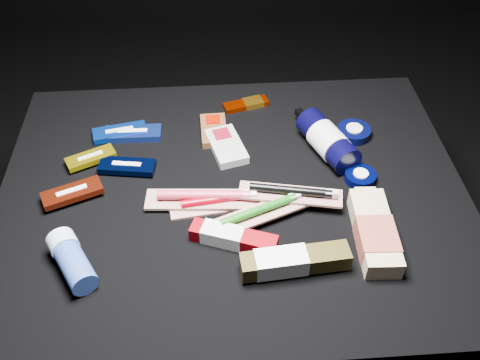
{
  "coord_description": "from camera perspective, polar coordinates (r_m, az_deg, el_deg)",
  "views": [
    {
      "loc": [
        -0.04,
        -0.78,
        1.2
      ],
      "look_at": [
        0.01,
        0.01,
        0.42
      ],
      "focal_mm": 40.0,
      "sensor_mm": 36.0,
      "label": 1
    }
  ],
  "objects": [
    {
      "name": "luna_bar_4",
      "position": [
        1.14,
        -17.46,
        -1.32
      ],
      "size": [
        0.13,
        0.09,
        0.02
      ],
      "rotation": [
        0.0,
        0.0,
        0.39
      ],
      "color": "maroon",
      "rests_on": "cloth_table"
    },
    {
      "name": "bodywash_bottle",
      "position": [
        1.05,
        14.17,
        -5.53
      ],
      "size": [
        0.08,
        0.21,
        0.04
      ],
      "rotation": [
        0.0,
        0.0,
        -0.05
      ],
      "color": "#D3B98B",
      "rests_on": "cloth_table"
    },
    {
      "name": "lotion_bottle",
      "position": [
        1.2,
        9.31,
        4.2
      ],
      "size": [
        0.12,
        0.21,
        0.07
      ],
      "rotation": [
        0.0,
        0.0,
        0.38
      ],
      "color": "black",
      "rests_on": "cloth_table"
    },
    {
      "name": "clif_bar_0",
      "position": [
        1.26,
        -2.82,
        5.44
      ],
      "size": [
        0.06,
        0.11,
        0.02
      ],
      "rotation": [
        0.0,
        0.0,
        0.03
      ],
      "color": "brown",
      "rests_on": "cloth_table"
    },
    {
      "name": "cream_tin_upper",
      "position": [
        1.27,
        12.04,
        5.03
      ],
      "size": [
        0.08,
        0.08,
        0.02
      ],
      "rotation": [
        0.0,
        0.0,
        0.27
      ],
      "color": "black",
      "rests_on": "cloth_table"
    },
    {
      "name": "toothpaste_carton_green",
      "position": [
        0.97,
        5.38,
        -8.66
      ],
      "size": [
        0.2,
        0.06,
        0.04
      ],
      "rotation": [
        0.0,
        0.0,
        0.08
      ],
      "color": "#372C0D",
      "rests_on": "cloth_table"
    },
    {
      "name": "ground",
      "position": [
        1.43,
        -0.58,
        -12.42
      ],
      "size": [
        3.0,
        3.0,
        0.0
      ],
      "primitive_type": "plane",
      "color": "black",
      "rests_on": "ground"
    },
    {
      "name": "luna_bar_0",
      "position": [
        1.27,
        -11.36,
        4.89
      ],
      "size": [
        0.13,
        0.05,
        0.02
      ],
      "rotation": [
        0.0,
        0.0,
        -0.01
      ],
      "color": "navy",
      "rests_on": "cloth_table"
    },
    {
      "name": "cream_tin_lower",
      "position": [
        1.16,
        12.7,
        0.35
      ],
      "size": [
        0.07,
        0.07,
        0.02
      ],
      "rotation": [
        0.0,
        0.0,
        -0.08
      ],
      "color": "black",
      "rests_on": "cloth_table"
    },
    {
      "name": "deodorant_stick",
      "position": [
        1.02,
        -17.51,
        -8.16
      ],
      "size": [
        0.11,
        0.14,
        0.05
      ],
      "rotation": [
        0.0,
        0.0,
        0.52
      ],
      "color": "#2E4D9F",
      "rests_on": "cloth_table"
    },
    {
      "name": "toothbrush_pack_0",
      "position": [
        1.09,
        -1.42,
        -2.22
      ],
      "size": [
        0.23,
        0.08,
        0.03
      ],
      "rotation": [
        0.0,
        0.0,
        0.13
      ],
      "color": "beige",
      "rests_on": "cloth_table"
    },
    {
      "name": "luna_bar_1",
      "position": [
        1.28,
        -12.7,
        4.99
      ],
      "size": [
        0.13,
        0.07,
        0.02
      ],
      "rotation": [
        0.0,
        0.0,
        0.2
      ],
      "color": "#0A3AB1",
      "rests_on": "cloth_table"
    },
    {
      "name": "luna_bar_3",
      "position": [
        1.22,
        -15.63,
        2.3
      ],
      "size": [
        0.11,
        0.08,
        0.01
      ],
      "rotation": [
        0.0,
        0.0,
        0.44
      ],
      "color": "#AB960B",
      "rests_on": "cloth_table"
    },
    {
      "name": "toothbrush_pack_3",
      "position": [
        1.08,
        5.56,
        -1.35
      ],
      "size": [
        0.21,
        0.09,
        0.02
      ],
      "rotation": [
        0.0,
        0.0,
        -0.2
      ],
      "color": "beige",
      "rests_on": "cloth_table"
    },
    {
      "name": "toothbrush_pack_1",
      "position": [
        1.08,
        -3.64,
        -1.88
      ],
      "size": [
        0.24,
        0.07,
        0.03
      ],
      "rotation": [
        0.0,
        0.0,
        -0.07
      ],
      "color": "beige",
      "rests_on": "cloth_table"
    },
    {
      "name": "toothpaste_carton_red",
      "position": [
        1.02,
        -1.11,
        -6.1
      ],
      "size": [
        0.17,
        0.09,
        0.03
      ],
      "rotation": [
        0.0,
        0.0,
        -0.35
      ],
      "color": "#770006",
      "rests_on": "cloth_table"
    },
    {
      "name": "luna_bar_2",
      "position": [
        1.18,
        -11.95,
        1.45
      ],
      "size": [
        0.13,
        0.06,
        0.02
      ],
      "rotation": [
        0.0,
        0.0,
        -0.15
      ],
      "color": "black",
      "rests_on": "cloth_table"
    },
    {
      "name": "power_bar",
      "position": [
        1.34,
        0.89,
        8.14
      ],
      "size": [
        0.12,
        0.06,
        0.01
      ],
      "rotation": [
        0.0,
        0.0,
        0.27
      ],
      "color": "#771700",
      "rests_on": "cloth_table"
    },
    {
      "name": "cloth_table",
      "position": [
        1.27,
        -0.65,
        -7.47
      ],
      "size": [
        0.98,
        0.78,
        0.4
      ],
      "primitive_type": "cube",
      "color": "black",
      "rests_on": "ground"
    },
    {
      "name": "clif_bar_1",
      "position": [
        1.21,
        -1.54,
        3.78
      ],
      "size": [
        0.1,
        0.14,
        0.02
      ],
      "rotation": [
        0.0,
        0.0,
        0.26
      ],
      "color": "#B0B0A9",
      "rests_on": "cloth_table"
    },
    {
      "name": "toothbrush_pack_2",
      "position": [
        1.05,
        2.16,
        -3.4
      ],
      "size": [
        0.21,
        0.12,
        0.02
      ],
      "rotation": [
        0.0,
        0.0,
        0.38
      ],
      "color": "beige",
      "rests_on": "cloth_table"
    }
  ]
}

